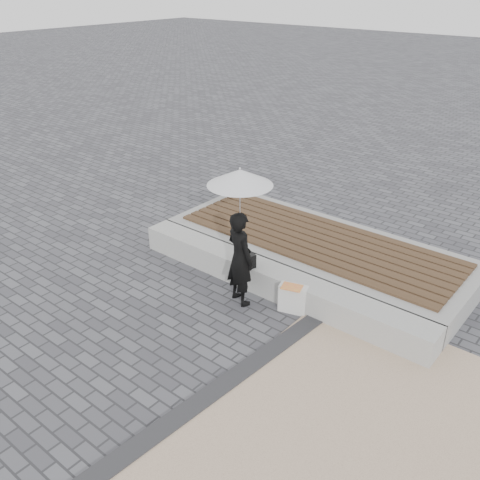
# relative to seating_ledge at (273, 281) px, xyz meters

# --- Properties ---
(ground) EXTENTS (80.00, 80.00, 0.00)m
(ground) POSITION_rel_seating_ledge_xyz_m (0.00, -1.60, -0.20)
(ground) COLOR #535459
(ground) RESTS_ON ground
(edging_band) EXTENTS (0.61, 5.20, 0.04)m
(edging_band) POSITION_rel_seating_ledge_xyz_m (0.75, -2.10, -0.18)
(edging_band) COLOR #2E2E30
(edging_band) RESTS_ON ground
(seating_ledge) EXTENTS (5.00, 0.45, 0.40)m
(seating_ledge) POSITION_rel_seating_ledge_xyz_m (0.00, 0.00, 0.00)
(seating_ledge) COLOR #AEAEA8
(seating_ledge) RESTS_ON ground
(timber_platform) EXTENTS (5.00, 2.00, 0.40)m
(timber_platform) POSITION_rel_seating_ledge_xyz_m (0.00, 1.20, 0.00)
(timber_platform) COLOR gray
(timber_platform) RESTS_ON ground
(timber_decking) EXTENTS (4.60, 1.60, 0.04)m
(timber_decking) POSITION_rel_seating_ledge_xyz_m (0.00, 1.20, 0.22)
(timber_decking) COLOR #4E3723
(timber_decking) RESTS_ON timber_platform
(woman) EXTENTS (0.59, 0.48, 1.42)m
(woman) POSITION_rel_seating_ledge_xyz_m (-0.24, -0.50, 0.51)
(woman) COLOR black
(woman) RESTS_ON ground
(parasol) EXTENTS (0.88, 0.88, 1.13)m
(parasol) POSITION_rel_seating_ledge_xyz_m (-0.24, -0.50, 1.72)
(parasol) COLOR silver
(parasol) RESTS_ON ground
(handbag) EXTENTS (0.32, 0.21, 0.21)m
(handbag) POSITION_rel_seating_ledge_xyz_m (-0.38, -0.13, 0.31)
(handbag) COLOR black
(handbag) RESTS_ON seating_ledge
(canvas_tote) EXTENTS (0.43, 0.28, 0.42)m
(canvas_tote) POSITION_rel_seating_ledge_xyz_m (0.51, -0.23, 0.01)
(canvas_tote) COLOR silver
(canvas_tote) RESTS_ON ground
(magazine) EXTENTS (0.33, 0.28, 0.01)m
(magazine) POSITION_rel_seating_ledge_xyz_m (0.51, -0.28, 0.22)
(magazine) COLOR #D33A3A
(magazine) RESTS_ON canvas_tote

